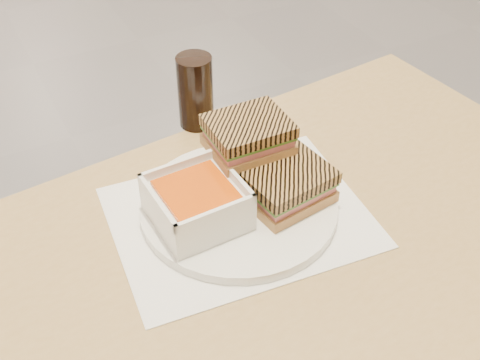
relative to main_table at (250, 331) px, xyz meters
name	(u,v)px	position (x,y,z in m)	size (l,w,h in m)	color
main_table	(250,331)	(0.00, 0.00, 0.00)	(1.27, 0.83, 0.75)	#A68654
tray_liner	(239,217)	(0.04, 0.12, 0.11)	(0.40, 0.32, 0.00)	white
plate	(239,206)	(0.05, 0.13, 0.12)	(0.30, 0.30, 0.02)	white
soup_bowl	(197,204)	(-0.02, 0.12, 0.16)	(0.13, 0.13, 0.07)	white
panini_lower	(287,185)	(0.12, 0.10, 0.16)	(0.14, 0.12, 0.05)	#AF7D47
panini_upper	(248,136)	(0.09, 0.18, 0.21)	(0.12, 0.10, 0.05)	#AF7D47
cola_glass	(195,92)	(0.09, 0.37, 0.18)	(0.06, 0.06, 0.13)	black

